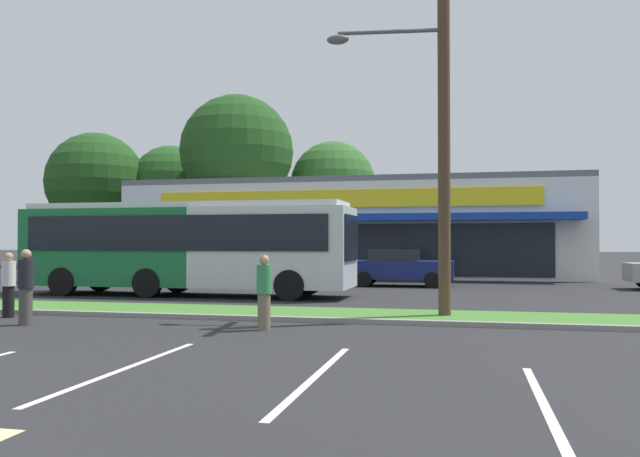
% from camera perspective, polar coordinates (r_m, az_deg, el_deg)
% --- Properties ---
extents(grass_median, '(56.00, 2.20, 0.12)m').
position_cam_1_polar(grass_median, '(17.09, -6.28, -7.34)').
color(grass_median, '#427A2D').
rests_on(grass_median, ground_plane).
extents(curb_lip, '(56.00, 0.24, 0.12)m').
position_cam_1_polar(curb_lip, '(15.95, -7.71, -7.79)').
color(curb_lip, gray).
rests_on(curb_lip, ground_plane).
extents(parking_stripe_1, '(0.12, 4.80, 0.01)m').
position_cam_1_polar(parking_stripe_1, '(10.33, -16.84, -11.73)').
color(parking_stripe_1, silver).
rests_on(parking_stripe_1, ground_plane).
extents(parking_stripe_2, '(0.12, 4.80, 0.01)m').
position_cam_1_polar(parking_stripe_2, '(9.37, -0.41, -12.89)').
color(parking_stripe_2, silver).
rests_on(parking_stripe_2, ground_plane).
extents(parking_stripe_3, '(0.12, 4.80, 0.01)m').
position_cam_1_polar(parking_stripe_3, '(8.07, 19.29, -14.75)').
color(parking_stripe_3, silver).
rests_on(parking_stripe_3, ground_plane).
extents(storefront_building, '(24.51, 14.55, 5.25)m').
position_cam_1_polar(storefront_building, '(39.17, 3.62, -0.07)').
color(storefront_building, silver).
rests_on(storefront_building, ground_plane).
extents(tree_far_left, '(7.60, 7.60, 10.35)m').
position_cam_1_polar(tree_far_left, '(53.35, -19.17, 3.92)').
color(tree_far_left, '#473323').
rests_on(tree_far_left, ground_plane).
extents(tree_left, '(6.21, 6.21, 9.54)m').
position_cam_1_polar(tree_left, '(53.03, -13.03, 3.79)').
color(tree_left, '#473323').
rests_on(tree_left, ground_plane).
extents(tree_mid_left, '(8.22, 8.22, 12.53)m').
position_cam_1_polar(tree_mid_left, '(47.68, -7.35, 6.72)').
color(tree_mid_left, '#473323').
rests_on(tree_mid_left, ground_plane).
extents(tree_mid, '(6.54, 6.54, 9.59)m').
position_cam_1_polar(tree_mid, '(49.90, 1.15, 3.93)').
color(tree_mid, '#473323').
rests_on(tree_mid, ground_plane).
extents(utility_pole, '(3.07, 2.40, 9.85)m').
position_cam_1_polar(utility_pole, '(16.34, 10.35, 10.74)').
color(utility_pole, '#4C3826').
rests_on(utility_pole, ground_plane).
extents(city_bus, '(11.82, 2.75, 3.25)m').
position_cam_1_polar(city_bus, '(23.23, -11.68, -1.46)').
color(city_bus, '#196638').
rests_on(city_bus, ground_plane).
extents(car_0, '(4.13, 1.86, 1.47)m').
position_cam_1_polar(car_0, '(32.25, -20.92, -3.09)').
color(car_0, navy).
rests_on(car_0, ground_plane).
extents(car_1, '(4.51, 2.00, 1.55)m').
position_cam_1_polar(car_1, '(27.75, 6.96, -3.41)').
color(car_1, navy).
rests_on(car_1, ground_plane).
extents(pedestrian_near_bench, '(0.33, 0.33, 1.62)m').
position_cam_1_polar(pedestrian_near_bench, '(14.03, -4.95, -5.61)').
color(pedestrian_near_bench, '#726651').
rests_on(pedestrian_near_bench, ground_plane).
extents(pedestrian_by_pole, '(0.35, 0.35, 1.73)m').
position_cam_1_polar(pedestrian_by_pole, '(16.26, -24.50, -4.71)').
color(pedestrian_by_pole, '#47423D').
rests_on(pedestrian_by_pole, ground_plane).
extents(pedestrian_mid, '(0.33, 0.33, 1.63)m').
position_cam_1_polar(pedestrian_mid, '(18.05, -25.76, -4.49)').
color(pedestrian_mid, black).
rests_on(pedestrian_mid, ground_plane).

